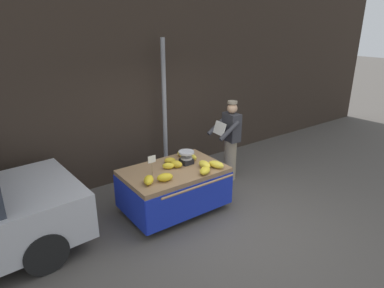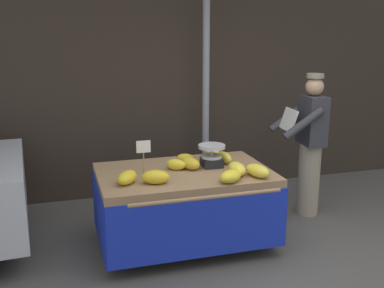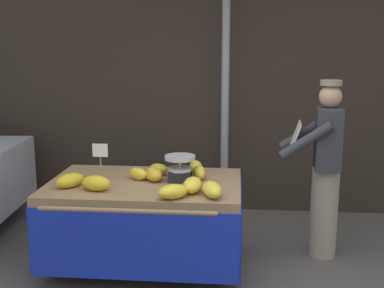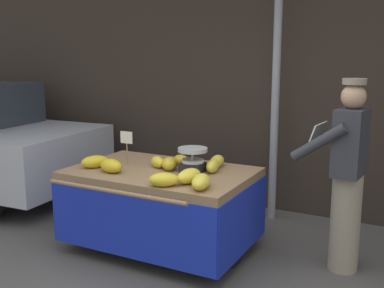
# 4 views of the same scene
# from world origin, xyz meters

# --- Properties ---
(back_wall) EXTENTS (16.00, 0.24, 4.17)m
(back_wall) POSITION_xyz_m (0.00, 2.73, 2.09)
(back_wall) COLOR #332821
(back_wall) RESTS_ON ground
(street_pole) EXTENTS (0.09, 0.09, 2.92)m
(street_pole) POSITION_xyz_m (0.13, 2.31, 1.46)
(street_pole) COLOR gray
(street_pole) RESTS_ON ground
(banana_cart) EXTENTS (1.76, 1.33, 0.81)m
(banana_cart) POSITION_xyz_m (-0.55, 0.93, 0.60)
(banana_cart) COLOR #93704C
(banana_cart) RESTS_ON ground
(weighing_scale) EXTENTS (0.28, 0.28, 0.24)m
(weighing_scale) POSITION_xyz_m (-0.23, 1.00, 0.93)
(weighing_scale) COLOR black
(weighing_scale) RESTS_ON banana_cart
(price_sign) EXTENTS (0.14, 0.01, 0.34)m
(price_sign) POSITION_xyz_m (-0.96, 0.95, 1.06)
(price_sign) COLOR #997A51
(price_sign) RESTS_ON banana_cart
(banana_bunch_0) EXTENTS (0.23, 0.33, 0.12)m
(banana_bunch_0) POSITION_xyz_m (0.08, 0.54, 0.88)
(banana_bunch_0) COLOR yellow
(banana_bunch_0) RESTS_ON banana_cart
(banana_bunch_1) EXTENTS (0.15, 0.27, 0.12)m
(banana_bunch_1) POSITION_xyz_m (-0.12, 1.29, 0.87)
(banana_bunch_1) COLOR yellow
(banana_bunch_1) RESTS_ON banana_cart
(banana_bunch_2) EXTENTS (0.18, 0.30, 0.13)m
(banana_bunch_2) POSITION_xyz_m (-0.09, 0.65, 0.88)
(banana_bunch_2) COLOR yellow
(banana_bunch_2) RESTS_ON banana_cart
(banana_bunch_3) EXTENTS (0.23, 0.27, 0.12)m
(banana_bunch_3) POSITION_xyz_m (-0.47, 0.97, 0.88)
(banana_bunch_3) COLOR gold
(banana_bunch_3) RESTS_ON banana_cart
(banana_bunch_4) EXTENTS (0.23, 0.21, 0.11)m
(banana_bunch_4) POSITION_xyz_m (-0.62, 0.99, 0.87)
(banana_bunch_4) COLOR yellow
(banana_bunch_4) RESTS_ON banana_cart
(banana_bunch_5) EXTENTS (0.30, 0.27, 0.12)m
(banana_bunch_5) POSITION_xyz_m (-0.23, 0.46, 0.87)
(banana_bunch_5) COLOR yellow
(banana_bunch_5) RESTS_ON banana_cart
(banana_bunch_6) EXTENTS (0.24, 0.22, 0.11)m
(banana_bunch_6) POSITION_xyz_m (-0.46, 1.18, 0.87)
(banana_bunch_6) COLOR gold
(banana_bunch_6) RESTS_ON banana_cart
(banana_bunch_7) EXTENTS (0.29, 0.23, 0.13)m
(banana_bunch_7) POSITION_xyz_m (-0.91, 0.63, 0.88)
(banana_bunch_7) COLOR gold
(banana_bunch_7) RESTS_ON banana_cart
(banana_bunch_8) EXTENTS (0.28, 0.31, 0.12)m
(banana_bunch_8) POSITION_xyz_m (-1.16, 0.70, 0.88)
(banana_bunch_8) COLOR gold
(banana_bunch_8) RESTS_ON banana_cart
(banana_bunch_9) EXTENTS (0.16, 0.26, 0.12)m
(banana_bunch_9) POSITION_xyz_m (-0.07, 1.08, 0.88)
(banana_bunch_9) COLOR yellow
(banana_bunch_9) RESTS_ON banana_cart
(vendor_person) EXTENTS (0.60, 0.55, 1.71)m
(vendor_person) POSITION_xyz_m (1.11, 1.32, 0.87)
(vendor_person) COLOR gray
(vendor_person) RESTS_ON ground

